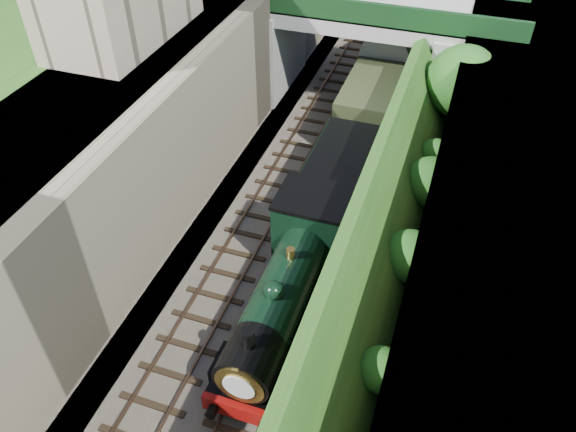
{
  "coord_description": "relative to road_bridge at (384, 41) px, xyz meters",
  "views": [
    {
      "loc": [
        5.79,
        -7.53,
        17.95
      ],
      "look_at": [
        0.0,
        9.41,
        2.28
      ],
      "focal_mm": 35.0,
      "sensor_mm": 36.0,
      "label": 1
    }
  ],
  "objects": [
    {
      "name": "trackbed",
      "position": [
        -0.94,
        -4.0,
        -3.98
      ],
      "size": [
        10.0,
        90.0,
        0.2
      ],
      "primitive_type": "cube",
      "color": "#473F38",
      "rests_on": "ground"
    },
    {
      "name": "tree",
      "position": [
        4.97,
        -4.87,
        0.57
      ],
      "size": [
        3.6,
        3.8,
        6.6
      ],
      "color": "black",
      "rests_on": "ground"
    },
    {
      "name": "coach_front",
      "position": [
        0.26,
        1.99,
        -2.03
      ],
      "size": [
        2.9,
        18.0,
        3.7
      ],
      "color": "black",
      "rests_on": "trackbed"
    },
    {
      "name": "track_right",
      "position": [
        0.26,
        -4.0,
        -3.83
      ],
      "size": [
        2.5,
        90.0,
        0.2
      ],
      "color": "black",
      "rests_on": "trackbed"
    },
    {
      "name": "street_plateau_right",
      "position": [
        8.56,
        -4.0,
        -0.95
      ],
      "size": [
        8.0,
        90.0,
        6.25
      ],
      "primitive_type": "cube",
      "color": "#262628",
      "rests_on": "ground"
    },
    {
      "name": "street_plateau_left",
      "position": [
        -9.94,
        -4.0,
        -0.58
      ],
      "size": [
        6.0,
        90.0,
        7.0
      ],
      "primitive_type": "cube",
      "color": "#262628",
      "rests_on": "ground"
    },
    {
      "name": "track_left",
      "position": [
        -2.94,
        -4.0,
        -3.83
      ],
      "size": [
        2.5,
        90.0,
        0.2
      ],
      "color": "black",
      "rests_on": "trackbed"
    },
    {
      "name": "embankment_slope",
      "position": [
        4.07,
        -4.23,
        -1.3
      ],
      "size": [
        4.75,
        90.0,
        6.45
      ],
      "color": "#1E4714",
      "rests_on": "ground"
    },
    {
      "name": "tender",
      "position": [
        0.26,
        -10.61,
        -2.46
      ],
      "size": [
        2.7,
        6.0,
        3.05
      ],
      "color": "black",
      "rests_on": "trackbed"
    },
    {
      "name": "retaining_wall",
      "position": [
        -6.44,
        -4.0,
        -0.58
      ],
      "size": [
        1.0,
        90.0,
        7.0
      ],
      "primitive_type": "cube",
      "color": "#756B56",
      "rests_on": "ground"
    },
    {
      "name": "road_bridge",
      "position": [
        0.0,
        0.0,
        0.0
      ],
      "size": [
        16.0,
        6.4,
        7.25
      ],
      "color": "gray",
      "rests_on": "ground"
    },
    {
      "name": "locomotive",
      "position": [
        0.26,
        -17.97,
        -2.18
      ],
      "size": [
        3.1,
        10.22,
        3.83
      ],
      "color": "black",
      "rests_on": "trackbed"
    }
  ]
}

